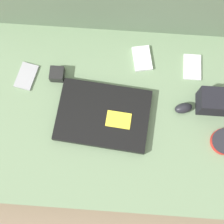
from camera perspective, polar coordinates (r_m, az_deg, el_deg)
The scene contains 10 objects.
ground_plane at distance 1.30m, azimuth 0.00°, elevation -1.81°, with size 8.00×8.00×0.00m, color #7A6651.
couch_seat at distance 1.24m, azimuth 0.00°, elevation -1.08°, with size 1.02×0.70×0.13m.
laptop at distance 1.16m, azimuth -1.60°, elevation -0.62°, with size 0.36×0.27×0.03m.
computer_mouse at distance 1.19m, azimuth 12.93°, elevation 0.70°, with size 0.07×0.06×0.04m.
speaker_puck at distance 1.21m, azimuth 19.85°, elevation -5.08°, with size 0.10×0.10×0.03m.
phone_silver at distance 1.26m, azimuth -15.38°, elevation 6.34°, with size 0.09×0.12×0.01m.
phone_black at distance 1.25m, azimuth 5.53°, elevation 9.72°, with size 0.09×0.11×0.01m.
phone_small at distance 1.27m, azimuth 14.47°, elevation 7.97°, with size 0.07×0.11×0.01m.
camera_pouch at distance 1.20m, azimuth 18.61°, elevation 1.79°, with size 0.13×0.08×0.09m.
charger_brick at distance 1.22m, azimuth -10.00°, elevation 6.82°, with size 0.05×0.05×0.04m.
Camera 1 is at (0.02, -0.31, 1.27)m, focal length 50.00 mm.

